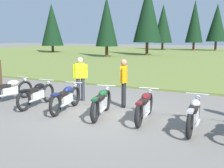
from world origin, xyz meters
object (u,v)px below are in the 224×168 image
Objects in this scene: motorcycle_cream at (10,90)px; motorcycle_navy at (66,98)px; motorcycle_maroon at (145,106)px; motorcycle_british_green at (102,102)px; motorcycle_black at (37,94)px; trail_marker_post at (0,75)px; rider_in_hivis_vest at (124,80)px; motorcycle_silver at (194,114)px; rider_with_back_turned at (80,76)px.

motorcycle_cream is 2.74m from motorcycle_navy.
motorcycle_navy is 1.00× the size of motorcycle_maroon.
motorcycle_british_green is 0.99× the size of motorcycle_maroon.
trail_marker_post is at bearing 154.70° from motorcycle_black.
motorcycle_british_green is at bearing -3.98° from motorcycle_cream.
motorcycle_black and motorcycle_british_green have the same top height.
rider_in_hivis_vest reaches higher than motorcycle_maroon.
motorcycle_navy is at bearing 177.70° from motorcycle_silver.
motorcycle_silver is (6.88, -0.40, 0.00)m from motorcycle_cream.
trail_marker_post is (-2.08, 1.50, 0.26)m from motorcycle_cream.
rider_with_back_turned is (-3.04, 1.37, 0.51)m from motorcycle_maroon.
rider_with_back_turned is 1.87m from rider_in_hivis_vest.
rider_with_back_turned is at bearing 55.70° from motorcycle_black.
motorcycle_cream is 0.99× the size of motorcycle_silver.
motorcycle_british_green is at bearing -2.43° from motorcycle_black.
rider_with_back_turned is at bearing 26.74° from motorcycle_cream.
rider_in_hivis_vest is (4.26, 1.03, 0.51)m from motorcycle_cream.
motorcycle_silver is at bearing -3.33° from motorcycle_cream.
motorcycle_navy is at bearing -19.81° from trail_marker_post.
motorcycle_black is at bearing 177.57° from motorcycle_british_green.
motorcycle_black is 1.00× the size of motorcycle_silver.
rider_with_back_turned reaches higher than trail_marker_post.
motorcycle_navy is at bearing -178.34° from motorcycle_maroon.
rider_with_back_turned is at bearing 174.63° from rider_in_hivis_vest.
rider_with_back_turned reaches higher than motorcycle_silver.
motorcycle_maroon is 1.26× the size of rider_in_hivis_vest.
motorcycle_maroon is 7.70m from trail_marker_post.
motorcycle_maroon is at bearing 5.43° from motorcycle_british_green.
motorcycle_navy is at bearing -140.38° from rider_in_hivis_vest.
motorcycle_silver is (2.80, -0.12, 0.00)m from motorcycle_british_green.
trail_marker_post is at bearing 160.19° from motorcycle_navy.
motorcycle_cream is 0.99× the size of motorcycle_maroon.
motorcycle_navy is at bearing -4.89° from motorcycle_cream.
rider_with_back_turned is at bearing 102.94° from motorcycle_navy.
motorcycle_cream is 0.99× the size of motorcycle_black.
rider_with_back_turned is (-0.33, 1.44, 0.51)m from motorcycle_navy.
motorcycle_cream is 4.42m from rider_in_hivis_vest.
motorcycle_british_green is 0.99× the size of motorcycle_silver.
motorcycle_maroon is (1.35, 0.13, 0.00)m from motorcycle_british_green.
motorcycle_black is 2.63m from motorcycle_british_green.
motorcycle_british_green is (4.08, -0.28, 0.00)m from motorcycle_cream.
motorcycle_british_green is at bearing -174.57° from motorcycle_maroon.
motorcycle_maroon is at bearing -1.64° from motorcycle_cream.
motorcycle_british_green is 1.24× the size of rider_in_hivis_vest.
rider_with_back_turned and rider_in_hivis_vest have the same top height.
motorcycle_navy and motorcycle_british_green have the same top height.
motorcycle_silver is at bearing -9.62° from motorcycle_maroon.
trail_marker_post is (-6.34, 0.46, -0.25)m from rider_in_hivis_vest.
motorcycle_cream is 4.09m from motorcycle_british_green.
rider_in_hivis_vest is (0.18, 1.32, 0.51)m from motorcycle_british_green.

